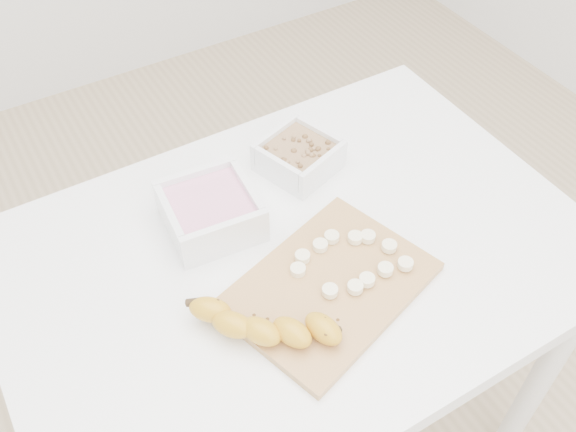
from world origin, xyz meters
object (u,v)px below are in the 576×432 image
table (296,284)px  banana (269,324)px  bowl_yogurt (211,211)px  cutting_board (329,286)px  bowl_granola (299,155)px

table → banana: size_ratio=4.37×
table → bowl_yogurt: bearing=127.6°
table → banana: banana is taller
cutting_board → banana: 0.13m
bowl_yogurt → cutting_board: 0.25m
table → cutting_board: size_ratio=3.11×
bowl_yogurt → cutting_board: bearing=-65.7°
bowl_yogurt → bowl_granola: (0.21, 0.05, -0.01)m
table → bowl_granola: 0.24m
cutting_board → banana: bearing=-167.6°
bowl_granola → bowl_yogurt: bearing=-166.7°
bowl_yogurt → bowl_granola: bearing=13.3°
table → bowl_yogurt: bowl_yogurt is taller
table → bowl_granola: size_ratio=6.07×
table → banana: bearing=-135.2°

